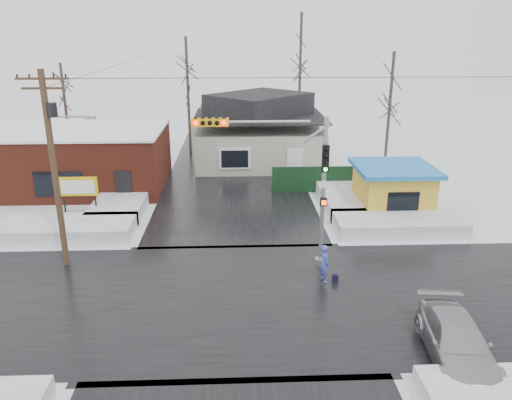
{
  "coord_description": "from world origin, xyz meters",
  "views": [
    {
      "loc": [
        0.08,
        -18.23,
        10.56
      ],
      "look_at": [
        1.0,
        3.77,
        3.0
      ],
      "focal_mm": 35.0,
      "sensor_mm": 36.0,
      "label": 1
    }
  ],
  "objects_px": {
    "utility_pole": "(54,159)",
    "marquee_sign": "(78,188)",
    "traffic_signal": "(289,173)",
    "kiosk": "(393,189)",
    "car": "(457,342)",
    "pedestrian": "(324,264)"
  },
  "relations": [
    {
      "from": "utility_pole",
      "to": "car",
      "type": "xyz_separation_m",
      "value": [
        15.29,
        -7.84,
        -4.42
      ]
    },
    {
      "from": "traffic_signal",
      "to": "utility_pole",
      "type": "xyz_separation_m",
      "value": [
        -10.36,
        0.53,
        0.57
      ]
    },
    {
      "from": "traffic_signal",
      "to": "pedestrian",
      "type": "relative_size",
      "value": 4.03
    },
    {
      "from": "utility_pole",
      "to": "kiosk",
      "type": "distance_m",
      "value": 18.95
    },
    {
      "from": "traffic_signal",
      "to": "utility_pole",
      "type": "relative_size",
      "value": 0.78
    },
    {
      "from": "marquee_sign",
      "to": "pedestrian",
      "type": "height_order",
      "value": "marquee_sign"
    },
    {
      "from": "traffic_signal",
      "to": "kiosk",
      "type": "bearing_deg",
      "value": 44.84
    },
    {
      "from": "pedestrian",
      "to": "utility_pole",
      "type": "bearing_deg",
      "value": 62.08
    },
    {
      "from": "marquee_sign",
      "to": "pedestrian",
      "type": "distance_m",
      "value": 15.32
    },
    {
      "from": "utility_pole",
      "to": "kiosk",
      "type": "xyz_separation_m",
      "value": [
        17.43,
        6.49,
        -3.65
      ]
    },
    {
      "from": "traffic_signal",
      "to": "pedestrian",
      "type": "height_order",
      "value": "traffic_signal"
    },
    {
      "from": "marquee_sign",
      "to": "pedestrian",
      "type": "bearing_deg",
      "value": -32.51
    },
    {
      "from": "utility_pole",
      "to": "car",
      "type": "bearing_deg",
      "value": -27.14
    },
    {
      "from": "utility_pole",
      "to": "marquee_sign",
      "type": "distance_m",
      "value": 6.87
    },
    {
      "from": "kiosk",
      "to": "traffic_signal",
      "type": "bearing_deg",
      "value": -135.16
    },
    {
      "from": "traffic_signal",
      "to": "car",
      "type": "distance_m",
      "value": 9.62
    },
    {
      "from": "marquee_sign",
      "to": "utility_pole",
      "type": "bearing_deg",
      "value": -79.87
    },
    {
      "from": "kiosk",
      "to": "marquee_sign",
      "type": "bearing_deg",
      "value": -178.45
    },
    {
      "from": "traffic_signal",
      "to": "kiosk",
      "type": "relative_size",
      "value": 1.52
    },
    {
      "from": "traffic_signal",
      "to": "marquee_sign",
      "type": "xyz_separation_m",
      "value": [
        -11.43,
        6.53,
        -2.62
      ]
    },
    {
      "from": "traffic_signal",
      "to": "marquee_sign",
      "type": "relative_size",
      "value": 2.75
    },
    {
      "from": "utility_pole",
      "to": "pedestrian",
      "type": "height_order",
      "value": "utility_pole"
    }
  ]
}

